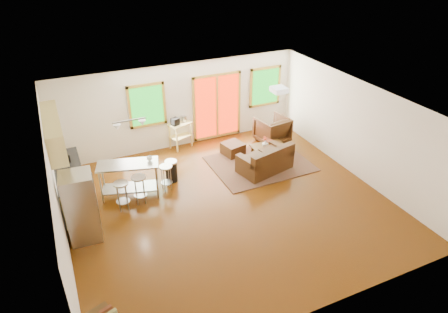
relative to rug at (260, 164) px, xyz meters
name	(u,v)px	position (x,y,z in m)	size (l,w,h in m)	color
floor	(229,205)	(-1.64, -1.40, -0.02)	(7.50, 7.00, 0.02)	#3D1E05
ceiling	(230,106)	(-1.64, -1.40, 2.60)	(7.50, 7.00, 0.02)	white
back_wall	(180,106)	(-1.64, 2.11, 1.29)	(7.50, 0.02, 2.60)	white
left_wall	(56,198)	(-5.40, -1.40, 1.29)	(0.02, 7.00, 2.60)	white
right_wall	(358,129)	(2.12, -1.40, 1.29)	(0.02, 7.00, 2.60)	white
front_wall	(322,257)	(-1.64, -4.91, 1.29)	(7.50, 0.02, 2.60)	white
window_left	(147,106)	(-2.64, 2.06, 1.49)	(1.10, 0.05, 1.30)	#0F5611
french_doors	(217,106)	(-0.44, 2.06, 1.09)	(1.60, 0.05, 2.10)	#B11904
window_right	(265,87)	(1.26, 2.06, 1.49)	(1.10, 0.05, 1.30)	#0F5611
rug	(260,164)	(0.00, 0.00, 0.00)	(2.74, 2.10, 0.03)	#445333
loveseat	(266,161)	(-0.04, -0.38, 0.30)	(1.62, 1.14, 0.78)	black
coffee_table	(268,147)	(0.41, 0.26, 0.32)	(0.99, 0.61, 0.39)	#3D280E
armchair	(272,129)	(1.03, 1.10, 0.45)	(0.90, 0.84, 0.93)	black
ottoman	(233,149)	(-0.46, 0.84, 0.17)	(0.57, 0.57, 0.38)	black
vase	(265,143)	(0.29, 0.25, 0.50)	(0.21, 0.21, 0.31)	silver
book	(265,137)	(0.44, 0.50, 0.53)	(0.22, 0.03, 0.29)	brown
cabinets	(66,170)	(-5.13, 0.30, 0.91)	(0.64, 2.24, 2.30)	#D9C36F
refrigerator	(82,207)	(-4.98, -1.20, 0.79)	(0.70, 0.67, 1.61)	#B7BABC
island	(129,174)	(-3.74, -0.03, 0.63)	(1.58, 0.97, 0.94)	#B7BABC
cup	(149,158)	(-3.20, -0.11, 1.00)	(0.14, 0.11, 0.14)	white
bar_stool_a	(121,190)	(-4.03, -0.52, 0.54)	(0.37, 0.37, 0.75)	#B7BABC
bar_stool_b	(139,183)	(-3.59, -0.42, 0.54)	(0.40, 0.40, 0.75)	#B7BABC
bar_stool_c	(166,172)	(-2.82, -0.13, 0.51)	(0.34, 0.34, 0.70)	#B7BABC
trash_can	(171,171)	(-2.58, 0.22, 0.29)	(0.43, 0.43, 0.61)	black
kitchen_cart	(180,127)	(-1.74, 1.94, 0.69)	(0.78, 0.64, 1.03)	#D9C36F
ceiling_flush	(279,90)	(-0.04, -0.80, 2.52)	(0.35, 0.35, 0.12)	white
pendant_light	(130,124)	(-3.54, 0.10, 1.88)	(0.80, 0.18, 0.79)	gray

